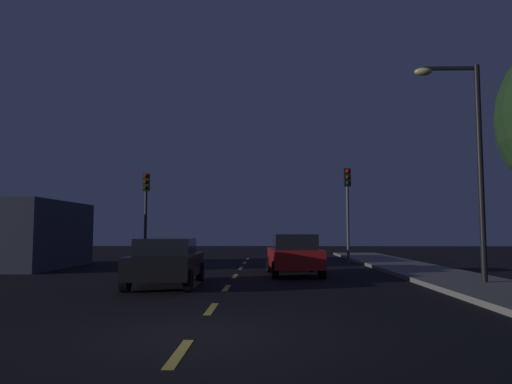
% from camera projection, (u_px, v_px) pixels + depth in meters
% --- Properties ---
extents(ground_plane, '(80.00, 80.00, 0.00)m').
position_uv_depth(ground_plane, '(228.00, 286.00, 14.77)').
color(ground_plane, black).
extents(sidewalk_curb_right, '(3.00, 40.00, 0.15)m').
position_uv_depth(sidewalk_curb_right, '(473.00, 284.00, 14.59)').
color(sidewalk_curb_right, gray).
rests_on(sidewalk_curb_right, ground_plane).
extents(lane_stripe_nearest, '(0.16, 1.60, 0.01)m').
position_uv_depth(lane_stripe_nearest, '(179.00, 353.00, 6.60)').
color(lane_stripe_nearest, '#EACC4C').
rests_on(lane_stripe_nearest, ground_plane).
extents(lane_stripe_second, '(0.16, 1.60, 0.01)m').
position_uv_depth(lane_stripe_second, '(211.00, 309.00, 10.38)').
color(lane_stripe_second, '#EACC4C').
rests_on(lane_stripe_second, ground_plane).
extents(lane_stripe_third, '(0.16, 1.60, 0.01)m').
position_uv_depth(lane_stripe_third, '(226.00, 288.00, 14.17)').
color(lane_stripe_third, '#EACC4C').
rests_on(lane_stripe_third, ground_plane).
extents(lane_stripe_fourth, '(0.16, 1.60, 0.01)m').
position_uv_depth(lane_stripe_fourth, '(235.00, 276.00, 17.95)').
color(lane_stripe_fourth, '#EACC4C').
rests_on(lane_stripe_fourth, ground_plane).
extents(lane_stripe_fifth, '(0.16, 1.60, 0.01)m').
position_uv_depth(lane_stripe_fifth, '(241.00, 268.00, 21.74)').
color(lane_stripe_fifth, '#EACC4C').
rests_on(lane_stripe_fifth, ground_plane).
extents(lane_stripe_sixth, '(0.16, 1.60, 0.01)m').
position_uv_depth(lane_stripe_sixth, '(245.00, 263.00, 25.53)').
color(lane_stripe_sixth, '#EACC4C').
rests_on(lane_stripe_sixth, ground_plane).
extents(lane_stripe_seventh, '(0.16, 1.60, 0.01)m').
position_uv_depth(lane_stripe_seventh, '(248.00, 259.00, 29.31)').
color(lane_stripe_seventh, '#EACC4C').
rests_on(lane_stripe_seventh, ground_plane).
extents(traffic_signal_left, '(0.32, 0.38, 4.62)m').
position_uv_depth(traffic_signal_left, '(146.00, 200.00, 24.18)').
color(traffic_signal_left, '#2D2D30').
rests_on(traffic_signal_left, ground_plane).
extents(traffic_signal_right, '(0.32, 0.38, 4.84)m').
position_uv_depth(traffic_signal_right, '(348.00, 197.00, 23.95)').
color(traffic_signal_right, '#4C4C51').
rests_on(traffic_signal_right, ground_plane).
extents(car_stopped_ahead, '(2.11, 3.92, 1.57)m').
position_uv_depth(car_stopped_ahead, '(294.00, 255.00, 18.36)').
color(car_stopped_ahead, '#B21919').
rests_on(car_stopped_ahead, ground_plane).
extents(car_adjacent_lane, '(2.06, 4.15, 1.46)m').
position_uv_depth(car_adjacent_lane, '(167.00, 262.00, 14.72)').
color(car_adjacent_lane, black).
rests_on(car_adjacent_lane, ground_plane).
extents(street_lamp_right, '(2.03, 0.36, 6.89)m').
position_uv_depth(street_lamp_right, '(469.00, 150.00, 14.77)').
color(street_lamp_right, black).
rests_on(street_lamp_right, ground_plane).
extents(storefront_left, '(4.55, 6.49, 3.06)m').
position_uv_depth(storefront_left, '(19.00, 235.00, 22.06)').
color(storefront_left, '#333847').
rests_on(storefront_left, ground_plane).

